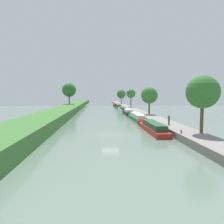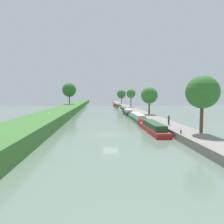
# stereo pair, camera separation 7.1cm
# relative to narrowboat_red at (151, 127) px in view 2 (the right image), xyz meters

# --- Properties ---
(ground_plane) EXTENTS (160.00, 160.00, 0.00)m
(ground_plane) POSITION_rel_narrowboat_red_xyz_m (-6.86, -2.85, -0.64)
(ground_plane) COLOR slate
(left_grassy_bank) EXTENTS (6.92, 260.00, 2.00)m
(left_grassy_bank) POSITION_rel_narrowboat_red_xyz_m (-18.90, -2.85, 0.36)
(left_grassy_bank) COLOR #3D7033
(left_grassy_bank) RESTS_ON ground_plane
(right_towpath) EXTENTS (3.68, 260.00, 0.89)m
(right_towpath) POSITION_rel_narrowboat_red_xyz_m (3.55, -2.85, -0.19)
(right_towpath) COLOR gray
(right_towpath) RESTS_ON ground_plane
(stone_quay) EXTENTS (0.25, 260.00, 0.94)m
(stone_quay) POSITION_rel_narrowboat_red_xyz_m (1.59, -2.85, -0.17)
(stone_quay) COLOR gray
(stone_quay) RESTS_ON ground_plane
(narrowboat_red) EXTENTS (2.12, 13.96, 2.22)m
(narrowboat_red) POSITION_rel_narrowboat_red_xyz_m (0.00, 0.00, 0.00)
(narrowboat_red) COLOR maroon
(narrowboat_red) RESTS_ON ground_plane
(narrowboat_green) EXTENTS (2.05, 15.70, 2.21)m
(narrowboat_green) POSITION_rel_narrowboat_red_xyz_m (0.22, 15.29, 0.01)
(narrowboat_green) COLOR #1E6033
(narrowboat_green) RESTS_ON ground_plane
(narrowboat_black) EXTENTS (1.86, 11.17, 2.06)m
(narrowboat_black) POSITION_rel_narrowboat_red_xyz_m (0.09, 29.73, 0.00)
(narrowboat_black) COLOR black
(narrowboat_black) RESTS_ON ground_plane
(narrowboat_cream) EXTENTS (1.93, 16.93, 2.02)m
(narrowboat_cream) POSITION_rel_narrowboat_red_xyz_m (0.29, 44.43, -0.07)
(narrowboat_cream) COLOR beige
(narrowboat_cream) RESTS_ON ground_plane
(narrowboat_teal) EXTENTS (1.89, 10.34, 2.10)m
(narrowboat_teal) POSITION_rel_narrowboat_red_xyz_m (0.28, 59.79, -0.03)
(narrowboat_teal) COLOR #195B60
(narrowboat_teal) RESTS_ON ground_plane
(narrowboat_maroon) EXTENTS (1.94, 13.15, 2.01)m
(narrowboat_maroon) POSITION_rel_narrowboat_red_xyz_m (0.11, 73.44, -0.10)
(narrowboat_maroon) COLOR maroon
(narrowboat_maroon) RESTS_ON ground_plane
(tree_rightbank_near) EXTENTS (4.27, 4.27, 7.48)m
(tree_rightbank_near) POSITION_rel_narrowboat_red_xyz_m (4.75, -7.40, 5.57)
(tree_rightbank_near) COLOR brown
(tree_rightbank_near) RESTS_ON right_towpath
(tree_rightbank_midnear) EXTENTS (4.23, 4.23, 6.93)m
(tree_rightbank_midnear) POSITION_rel_narrowboat_red_xyz_m (4.36, 19.93, 5.05)
(tree_rightbank_midnear) COLOR brown
(tree_rightbank_midnear) RESTS_ON right_towpath
(tree_rightbank_midfar) EXTENTS (3.66, 3.66, 7.26)m
(tree_rightbank_midfar) POSITION_rel_narrowboat_red_xyz_m (4.50, 51.78, 5.65)
(tree_rightbank_midfar) COLOR brown
(tree_rightbank_midfar) RESTS_ON right_towpath
(tree_rightbank_far) EXTENTS (4.89, 4.89, 7.74)m
(tree_rightbank_far) POSITION_rel_narrowboat_red_xyz_m (4.05, 83.73, 5.53)
(tree_rightbank_far) COLOR brown
(tree_rightbank_far) RESTS_ON right_towpath
(tree_leftbank_downstream) EXTENTS (5.62, 5.62, 8.56)m
(tree_leftbank_downstream) POSITION_rel_narrowboat_red_xyz_m (-20.41, 54.24, 7.10)
(tree_leftbank_downstream) COLOR brown
(tree_leftbank_downstream) RESTS_ON left_grassy_bank
(person_walking) EXTENTS (0.34, 0.34, 1.66)m
(person_walking) POSITION_rel_narrowboat_red_xyz_m (3.05, 0.47, 1.13)
(person_walking) COLOR #282D42
(person_walking) RESTS_ON right_towpath
(mooring_bollard_near) EXTENTS (0.16, 0.16, 0.45)m
(mooring_bollard_near) POSITION_rel_narrowboat_red_xyz_m (2.01, -7.49, 0.48)
(mooring_bollard_near) COLOR black
(mooring_bollard_near) RESTS_ON right_towpath
(mooring_bollard_far) EXTENTS (0.16, 0.16, 0.45)m
(mooring_bollard_far) POSITION_rel_narrowboat_red_xyz_m (2.01, 79.02, 0.48)
(mooring_bollard_far) COLOR black
(mooring_bollard_far) RESTS_ON right_towpath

